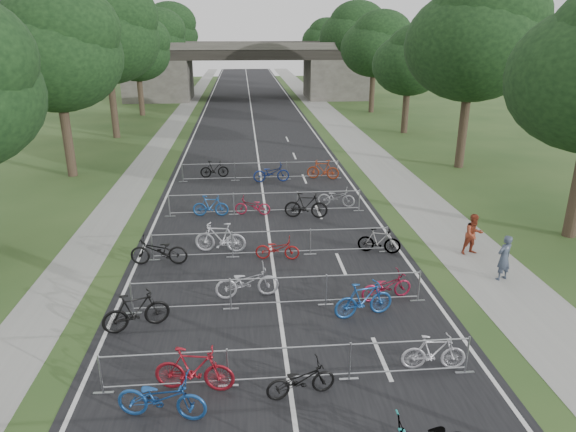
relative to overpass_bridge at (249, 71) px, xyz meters
name	(u,v)px	position (x,y,z in m)	size (l,w,h in m)	color
road	(252,117)	(0.00, -15.00, -3.53)	(11.00, 140.00, 0.01)	black
sidewalk_right	(329,116)	(8.00, -15.00, -3.53)	(3.00, 140.00, 0.01)	gray
sidewalk_left	(179,118)	(-7.50, -15.00, -3.53)	(2.00, 140.00, 0.01)	gray
lane_markings	(252,117)	(0.00, -15.00, -3.53)	(0.12, 140.00, 0.00)	silver
overpass_bridge	(249,71)	(0.00, 0.00, 0.00)	(31.00, 8.00, 7.05)	#43413C
tree_left_1	(56,51)	(-11.39, -37.07, 3.77)	(7.56, 7.56, 11.53)	#33261C
tree_right_1	(476,39)	(13.11, -37.07, 4.37)	(8.18, 8.18, 12.47)	#33261C
tree_left_2	(106,34)	(-11.39, -25.07, 4.58)	(8.40, 8.40, 12.81)	#33261C
tree_right_2	(411,62)	(13.11, -25.07, 2.41)	(6.16, 6.16, 9.39)	#33261C
tree_left_3	(137,51)	(-11.39, -13.07, 2.96)	(6.72, 6.72, 10.25)	#33261C
tree_right_3	(376,45)	(13.11, -13.07, 3.39)	(7.17, 7.17, 10.93)	#33261C
tree_left_4	(155,40)	(-11.39, -1.07, 3.77)	(7.56, 7.56, 11.53)	#33261C
tree_right_4	(353,35)	(13.11, -1.07, 4.37)	(8.18, 8.18, 12.47)	#33261C
tree_left_5	(168,32)	(-11.39, 10.93, 4.58)	(8.40, 8.40, 12.81)	#33261C
tree_right_5	(336,48)	(13.11, 10.93, 2.41)	(6.16, 6.16, 9.39)	#33261C
tree_left_6	(178,43)	(-11.39, 22.93, 2.96)	(6.72, 6.72, 10.25)	#33261C
tree_right_6	(323,40)	(13.11, 22.93, 3.39)	(7.17, 7.17, 10.93)	#33261C
barrier_row_2	(289,365)	(0.00, -57.80, -2.99)	(9.70, 0.08, 1.10)	#989A9F
barrier_row_3	(279,292)	(0.00, -54.00, -2.99)	(9.70, 0.08, 1.10)	#989A9F
barrier_row_4	(272,243)	(0.00, -50.00, -2.99)	(9.70, 0.08, 1.10)	#989A9F
barrier_row_5	(266,203)	(0.00, -45.00, -2.99)	(9.70, 0.08, 1.10)	#989A9F
barrier_row_6	(261,171)	(0.00, -39.00, -2.99)	(9.70, 0.08, 1.10)	#989A9F
bike_8	(162,398)	(-3.01, -58.77, -2.98)	(0.73, 2.11, 1.11)	navy
bike_9	(194,370)	(-2.35, -57.87, -2.93)	(0.57, 2.01, 1.21)	maroon
bike_10	(301,380)	(0.23, -58.30, -3.08)	(0.61, 1.74, 0.91)	black
bike_11	(434,353)	(3.80, -57.57, -3.02)	(0.48, 1.70, 1.02)	#BAB9C2
bike_12	(136,311)	(-4.30, -54.90, -2.94)	(0.56, 1.98, 1.19)	black
bike_13	(247,282)	(-1.00, -53.23, -2.97)	(0.74, 2.13, 1.12)	#A5A5AD
bike_14	(364,300)	(2.58, -54.79, -2.95)	(0.55, 1.94, 1.17)	#19488E
bike_15	(386,286)	(3.58, -53.77, -3.06)	(0.63, 1.80, 0.94)	maroon
bike_16	(159,251)	(-4.30, -50.41, -2.97)	(0.75, 2.16, 1.13)	black
bike_17	(220,238)	(-2.02, -49.42, -2.91)	(0.58, 2.06, 1.24)	silver
bike_18	(277,249)	(0.21, -50.33, -3.08)	(0.60, 1.71, 0.90)	maroon
bike_19	(379,241)	(4.30, -50.05, -3.02)	(0.48, 1.70, 1.02)	#989A9F
bike_20	(211,206)	(-2.64, -45.11, -3.02)	(0.48, 1.71, 1.03)	#1A4B90
bike_21	(253,206)	(-0.64, -45.11, -3.08)	(0.60, 1.71, 0.90)	maroon
bike_22	(306,206)	(1.88, -45.75, -2.92)	(0.58, 2.05, 1.23)	black
bike_23	(336,197)	(3.61, -44.22, -3.04)	(0.65, 1.86, 0.98)	#93949A
bike_25	(214,169)	(-2.78, -38.16, -3.02)	(0.48, 1.70, 1.02)	black
bike_26	(271,173)	(0.59, -39.46, -2.98)	(0.74, 2.12, 1.11)	navy
bike_27	(323,170)	(3.71, -39.10, -2.95)	(0.55, 1.93, 1.16)	maroon
pedestrian_a	(504,258)	(8.08, -52.74, -2.69)	(0.62, 0.40, 1.69)	#374153
pedestrian_b	(473,235)	(7.96, -50.48, -2.70)	(0.81, 0.63, 1.66)	maroon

